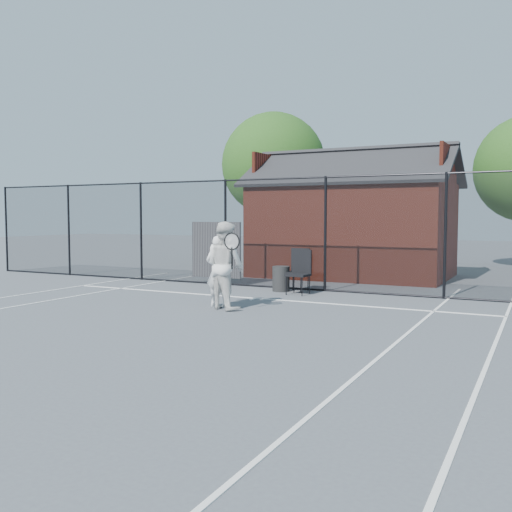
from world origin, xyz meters
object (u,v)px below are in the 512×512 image
at_px(clubhouse, 353,227).
at_px(chair_left, 297,271).
at_px(chair_right, 298,273).
at_px(player_back, 225,265).
at_px(waste_bin, 281,279).
at_px(player_front, 218,271).

xyz_separation_m(clubhouse, chair_left, (-0.13, -4.40, -1.06)).
bearing_deg(chair_right, clubhouse, 94.60).
bearing_deg(chair_left, chair_right, -61.61).
height_order(player_back, chair_right, player_back).
bearing_deg(clubhouse, chair_right, -88.67).
height_order(clubhouse, chair_right, clubhouse).
distance_m(clubhouse, waste_bin, 4.73).
height_order(chair_left, waste_bin, chair_left).
xyz_separation_m(player_back, chair_right, (0.51, 2.75, -0.38)).
distance_m(player_front, waste_bin, 2.96).
relative_size(clubhouse, waste_bin, 9.90).
bearing_deg(player_back, player_front, 144.63).
bearing_deg(clubhouse, waste_bin, -96.63).
height_order(clubhouse, player_back, clubhouse).
relative_size(player_back, chair_right, 1.69).
relative_size(player_front, player_back, 0.84).
bearing_deg(chair_right, player_front, -104.22).
xyz_separation_m(chair_left, chair_right, (0.24, -0.50, -0.00)).
relative_size(clubhouse, chair_right, 5.94).
bearing_deg(player_front, player_back, -35.37).
distance_m(clubhouse, player_back, 7.69).
bearing_deg(player_front, chair_right, 72.52).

